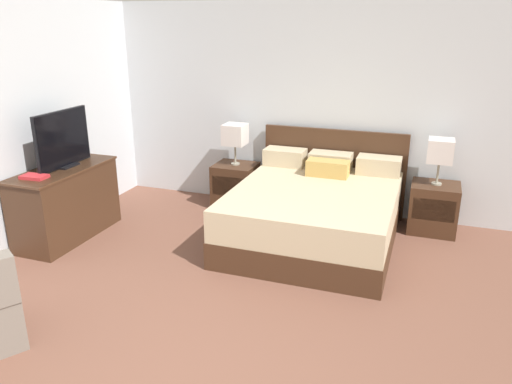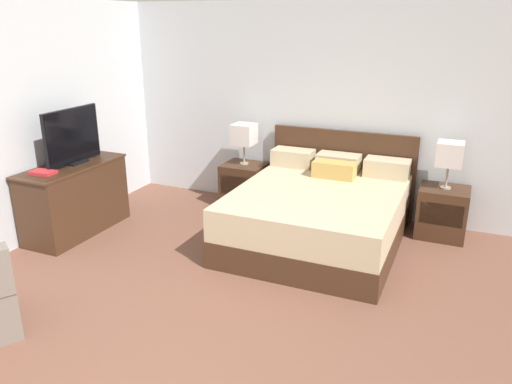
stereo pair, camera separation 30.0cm
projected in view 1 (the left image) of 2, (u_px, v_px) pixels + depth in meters
wall_back at (316, 109)px, 6.06m from camera, size 6.40×0.06×2.51m
wall_left at (0, 131)px, 4.89m from camera, size 0.06×5.65×2.51m
bed at (315, 212)px, 5.37m from camera, size 1.74×1.99×1.05m
nightstand_left at (236, 185)px, 6.39m from camera, size 0.52×0.46×0.56m
nightstand_right at (433, 208)px, 5.62m from camera, size 0.52×0.46×0.56m
table_lamp_left at (235, 135)px, 6.17m from camera, size 0.27×0.27×0.51m
table_lamp_right at (440, 151)px, 5.41m from camera, size 0.27×0.27×0.51m
dresser at (66, 202)px, 5.44m from camera, size 0.52×1.25×0.79m
tv at (63, 140)px, 5.28m from camera, size 0.18×0.79×0.60m
book_red_cover at (34, 177)px, 4.97m from camera, size 0.26×0.17×0.03m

